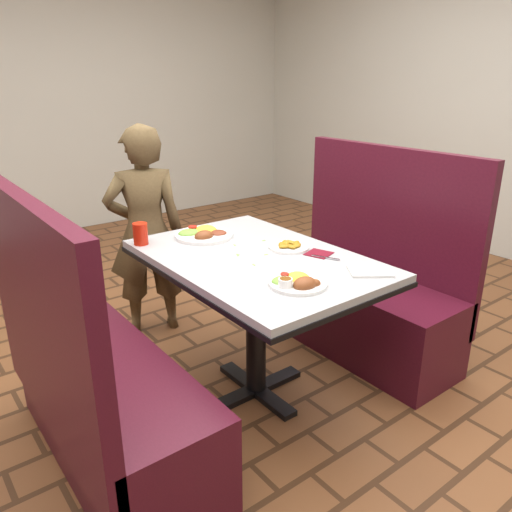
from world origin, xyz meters
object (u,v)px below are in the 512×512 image
at_px(dining_table, 256,275).
at_px(diner_person, 146,232).
at_px(near_dinner_plate, 298,279).
at_px(far_dinner_plate, 203,232).
at_px(plantain_plate, 289,246).
at_px(booth_bench_left, 100,395).
at_px(booth_bench_right, 363,295).
at_px(red_tumbler, 140,234).

xyz_separation_m(dining_table, diner_person, (-0.10, 0.97, -0.01)).
height_order(near_dinner_plate, far_dinner_plate, far_dinner_plate).
xyz_separation_m(diner_person, plantain_plate, (0.29, -0.98, 0.12)).
xyz_separation_m(dining_table, far_dinner_plate, (-0.04, 0.40, 0.12)).
relative_size(far_dinner_plate, plantain_plate, 1.54).
bearing_deg(booth_bench_left, near_dinner_plate, -27.61).
bearing_deg(booth_bench_right, dining_table, 180.00).
height_order(diner_person, near_dinner_plate, diner_person).
bearing_deg(diner_person, booth_bench_left, 73.49).
bearing_deg(dining_table, far_dinner_plate, 94.99).
relative_size(booth_bench_left, plantain_plate, 6.13).
xyz_separation_m(near_dinner_plate, far_dinner_plate, (0.04, 0.78, 0.00)).
relative_size(booth_bench_right, diner_person, 0.93).
distance_m(dining_table, plantain_plate, 0.22).
bearing_deg(booth_bench_left, booth_bench_right, 0.00).
height_order(dining_table, far_dinner_plate, far_dinner_plate).
height_order(near_dinner_plate, red_tumbler, red_tumbler).
bearing_deg(plantain_plate, dining_table, 176.07).
xyz_separation_m(dining_table, red_tumbler, (-0.35, 0.49, 0.15)).
relative_size(dining_table, booth_bench_left, 1.01).
bearing_deg(red_tumbler, dining_table, -54.42).
bearing_deg(far_dinner_plate, red_tumbler, 165.06).
bearing_deg(dining_table, plantain_plate, -3.93).
height_order(far_dinner_plate, plantain_plate, far_dinner_plate).
distance_m(booth_bench_left, diner_person, 1.24).
xyz_separation_m(dining_table, booth_bench_left, (-0.80, 0.00, -0.32)).
distance_m(dining_table, diner_person, 0.98).
xyz_separation_m(far_dinner_plate, red_tumbler, (-0.31, 0.08, 0.03)).
bearing_deg(plantain_plate, red_tumbler, 137.22).
xyz_separation_m(dining_table, booth_bench_right, (0.80, 0.00, -0.32)).
height_order(booth_bench_left, plantain_plate, booth_bench_left).
relative_size(far_dinner_plate, red_tumbler, 2.77).
distance_m(far_dinner_plate, plantain_plate, 0.48).
height_order(diner_person, red_tumbler, diner_person).
xyz_separation_m(diner_person, red_tumbler, (-0.25, -0.48, 0.16)).
height_order(far_dinner_plate, red_tumbler, red_tumbler).
distance_m(diner_person, plantain_plate, 1.03).
bearing_deg(near_dinner_plate, plantain_plate, 53.17).
height_order(booth_bench_left, red_tumbler, booth_bench_left).
relative_size(near_dinner_plate, far_dinner_plate, 0.79).
xyz_separation_m(booth_bench_left, far_dinner_plate, (0.76, 0.40, 0.45)).
distance_m(dining_table, red_tumbler, 0.62).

